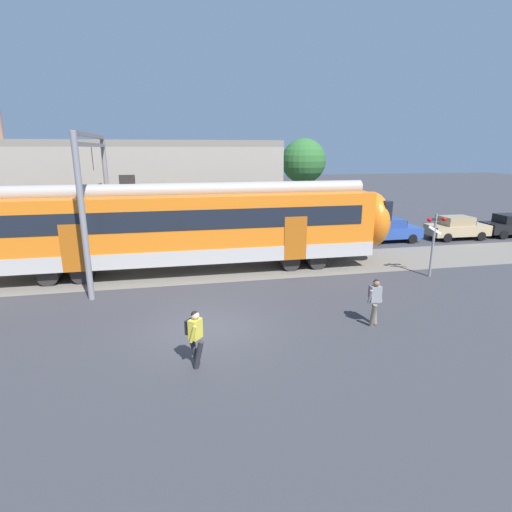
{
  "coord_description": "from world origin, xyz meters",
  "views": [
    {
      "loc": [
        -0.84,
        -12.49,
        5.86
      ],
      "look_at": [
        2.36,
        3.09,
        1.6
      ],
      "focal_mm": 28.0,
      "sensor_mm": 36.0,
      "label": 1
    }
  ],
  "objects_px": {
    "pedestrian_yellow": "(195,334)",
    "pedestrian_grey": "(375,298)",
    "parked_car_blue": "(389,230)",
    "parked_car_tan": "(457,228)",
    "crossing_signal": "(434,235)",
    "parked_car_black": "(512,225)"
  },
  "relations": [
    {
      "from": "pedestrian_grey",
      "to": "crossing_signal",
      "type": "distance_m",
      "value": 6.98
    },
    {
      "from": "parked_car_black",
      "to": "crossing_signal",
      "type": "height_order",
      "value": "crossing_signal"
    },
    {
      "from": "crossing_signal",
      "to": "parked_car_blue",
      "type": "bearing_deg",
      "value": 75.5
    },
    {
      "from": "parked_car_tan",
      "to": "crossing_signal",
      "type": "distance_m",
      "value": 9.81
    },
    {
      "from": "parked_car_blue",
      "to": "crossing_signal",
      "type": "bearing_deg",
      "value": -104.5
    },
    {
      "from": "pedestrian_yellow",
      "to": "parked_car_black",
      "type": "xyz_separation_m",
      "value": [
        22.48,
        12.95,
        -0.21
      ]
    },
    {
      "from": "pedestrian_yellow",
      "to": "pedestrian_grey",
      "type": "height_order",
      "value": "same"
    },
    {
      "from": "parked_car_blue",
      "to": "crossing_signal",
      "type": "xyz_separation_m",
      "value": [
        -1.86,
        -7.19,
        1.23
      ]
    },
    {
      "from": "parked_car_blue",
      "to": "parked_car_tan",
      "type": "bearing_deg",
      "value": -2.27
    },
    {
      "from": "parked_car_blue",
      "to": "parked_car_tan",
      "type": "relative_size",
      "value": 0.99
    },
    {
      "from": "pedestrian_yellow",
      "to": "crossing_signal",
      "type": "xyz_separation_m",
      "value": [
        11.39,
        5.97,
        1.02
      ]
    },
    {
      "from": "parked_car_blue",
      "to": "parked_car_black",
      "type": "distance_m",
      "value": 9.23
    },
    {
      "from": "parked_car_black",
      "to": "crossing_signal",
      "type": "xyz_separation_m",
      "value": [
        -11.09,
        -6.99,
        1.23
      ]
    },
    {
      "from": "parked_car_blue",
      "to": "parked_car_tan",
      "type": "distance_m",
      "value": 4.91
    },
    {
      "from": "parked_car_blue",
      "to": "parked_car_black",
      "type": "bearing_deg",
      "value": -1.25
    },
    {
      "from": "pedestrian_grey",
      "to": "parked_car_tan",
      "type": "bearing_deg",
      "value": 43.62
    },
    {
      "from": "parked_car_tan",
      "to": "parked_car_black",
      "type": "height_order",
      "value": "same"
    },
    {
      "from": "pedestrian_yellow",
      "to": "crossing_signal",
      "type": "height_order",
      "value": "crossing_signal"
    },
    {
      "from": "parked_car_blue",
      "to": "parked_car_black",
      "type": "xyz_separation_m",
      "value": [
        9.23,
        -0.2,
        0.0
      ]
    },
    {
      "from": "pedestrian_yellow",
      "to": "parked_car_blue",
      "type": "relative_size",
      "value": 0.42
    },
    {
      "from": "pedestrian_yellow",
      "to": "pedestrian_grey",
      "type": "distance_m",
      "value": 6.31
    },
    {
      "from": "parked_car_blue",
      "to": "pedestrian_grey",
      "type": "bearing_deg",
      "value": -121.42
    }
  ]
}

